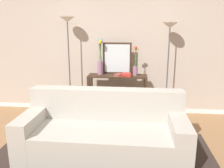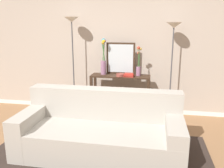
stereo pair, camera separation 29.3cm
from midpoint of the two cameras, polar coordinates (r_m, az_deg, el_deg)
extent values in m
cube|color=white|center=(5.22, -2.47, -5.62)|extent=(12.00, 0.15, 0.09)
cube|color=#B7A899|center=(4.94, -2.63, 9.40)|extent=(12.00, 0.14, 2.63)
cube|color=#332823|center=(3.43, -4.90, -17.49)|extent=(3.11, 1.80, 0.01)
cube|color=#ADA89E|center=(3.41, -4.65, -13.70)|extent=(2.29, 0.97, 0.42)
cube|color=#ADA89E|center=(3.56, -3.75, -4.77)|extent=(2.29, 0.26, 0.46)
cube|color=#ADA89E|center=(3.69, -20.84, -10.87)|extent=(0.24, 0.97, 0.60)
cube|color=#ADA89E|center=(3.35, 13.29, -12.86)|extent=(0.24, 0.97, 0.60)
cube|color=#382619|center=(4.58, -0.49, 1.98)|extent=(1.15, 0.35, 0.03)
cube|color=#382619|center=(4.77, -0.47, -6.23)|extent=(1.06, 0.30, 0.01)
cube|color=#382619|center=(4.64, -7.49, -3.46)|extent=(0.05, 0.05, 0.83)
cube|color=#382619|center=(4.52, 6.30, -3.90)|extent=(0.05, 0.05, 0.83)
cube|color=#382619|center=(4.92, -6.68, -2.42)|extent=(0.05, 0.05, 0.83)
cube|color=#382619|center=(4.81, 6.29, -2.81)|extent=(0.05, 0.05, 0.83)
cylinder|color=#4C4C51|center=(5.06, -11.53, -6.98)|extent=(0.26, 0.26, 0.02)
cylinder|color=#4C4C51|center=(4.81, -12.07, 3.46)|extent=(0.02, 0.02, 1.84)
cone|color=silver|center=(4.74, -12.67, 15.09)|extent=(0.28, 0.28, 0.10)
cylinder|color=#4C4C51|center=(4.86, 11.05, -7.85)|extent=(0.26, 0.26, 0.02)
cylinder|color=#4C4C51|center=(4.61, 11.55, 2.36)|extent=(0.02, 0.02, 1.73)
cone|color=silver|center=(4.52, 12.13, 13.83)|extent=(0.28, 0.28, 0.10)
cube|color=#382619|center=(4.67, -0.54, 6.26)|extent=(0.57, 0.02, 0.62)
cube|color=silver|center=(4.66, -0.55, 6.24)|extent=(0.50, 0.01, 0.55)
cylinder|color=gray|center=(4.64, -4.70, 3.97)|extent=(0.11, 0.11, 0.27)
cylinder|color=#3D7538|center=(4.61, -4.62, 7.99)|extent=(0.04, 0.04, 0.38)
sphere|color=#7044CC|center=(4.60, -4.45, 10.37)|extent=(0.06, 0.06, 0.06)
cylinder|color=#3D7538|center=(4.58, -4.68, 7.86)|extent=(0.02, 0.02, 0.37)
sphere|color=#4468C5|center=(4.55, -4.60, 10.14)|extent=(0.06, 0.06, 0.06)
cylinder|color=#3D7538|center=(4.58, -4.71, 7.95)|extent=(0.05, 0.03, 0.38)
sphere|color=gold|center=(4.55, -4.66, 10.31)|extent=(0.07, 0.07, 0.07)
cylinder|color=#3D7538|center=(4.61, -4.74, 8.08)|extent=(0.05, 0.01, 0.39)
sphere|color=#2394C4|center=(4.62, -4.75, 10.54)|extent=(0.07, 0.07, 0.07)
cylinder|color=#3D7538|center=(4.58, -4.78, 7.80)|extent=(0.06, 0.02, 0.35)
sphere|color=gold|center=(4.55, -4.83, 10.00)|extent=(0.06, 0.06, 0.06)
cylinder|color=gray|center=(4.57, 3.88, 3.21)|extent=(0.09, 0.09, 0.18)
cylinder|color=#3D7538|center=(4.52, 4.09, 6.41)|extent=(0.02, 0.04, 0.34)
sphere|color=gold|center=(4.49, 4.36, 8.54)|extent=(0.05, 0.05, 0.05)
cylinder|color=#3D7538|center=(4.51, 3.89, 6.54)|extent=(0.04, 0.02, 0.36)
sphere|color=#D14431|center=(4.47, 3.85, 8.81)|extent=(0.06, 0.06, 0.06)
cylinder|color=#3D7538|center=(4.55, 3.89, 5.94)|extent=(0.04, 0.01, 0.26)
sphere|color=#CB5040|center=(4.55, 3.87, 7.60)|extent=(0.06, 0.06, 0.06)
cylinder|color=#3D7538|center=(4.51, 3.88, 6.49)|extent=(0.03, 0.02, 0.35)
sphere|color=#E7BB4A|center=(4.48, 3.82, 8.71)|extent=(0.05, 0.05, 0.05)
cylinder|color=brown|center=(4.47, -0.44, 2.15)|extent=(0.16, 0.16, 0.04)
torus|color=brown|center=(4.46, -0.44, 2.47)|extent=(0.16, 0.16, 0.01)
cube|color=#BC3328|center=(4.46, 1.64, 2.00)|extent=(0.20, 0.15, 0.02)
cube|color=#BC3328|center=(4.45, 1.62, 2.25)|extent=(0.18, 0.13, 0.02)
cube|color=#BC3328|center=(4.45, 1.63, 2.55)|extent=(0.17, 0.13, 0.02)
cube|color=slate|center=(4.88, -5.77, -7.04)|extent=(0.05, 0.17, 0.10)
cube|color=#B77F33|center=(4.86, -5.26, -7.01)|extent=(0.04, 0.15, 0.12)
cube|color=#1E7075|center=(4.86, -4.83, -6.96)|extent=(0.03, 0.17, 0.13)
cube|color=navy|center=(4.85, -4.29, -7.01)|extent=(0.06, 0.15, 0.12)
cube|color=#2D2D33|center=(4.84, -3.77, -7.11)|extent=(0.03, 0.15, 0.11)
cube|color=silver|center=(4.84, -3.30, -7.15)|extent=(0.05, 0.13, 0.11)
cube|color=#6B3360|center=(4.83, -2.79, -7.04)|extent=(0.04, 0.17, 0.13)
camera|label=1|loc=(0.15, -92.17, -0.54)|focal=37.55mm
camera|label=2|loc=(0.15, 87.83, 0.54)|focal=37.55mm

